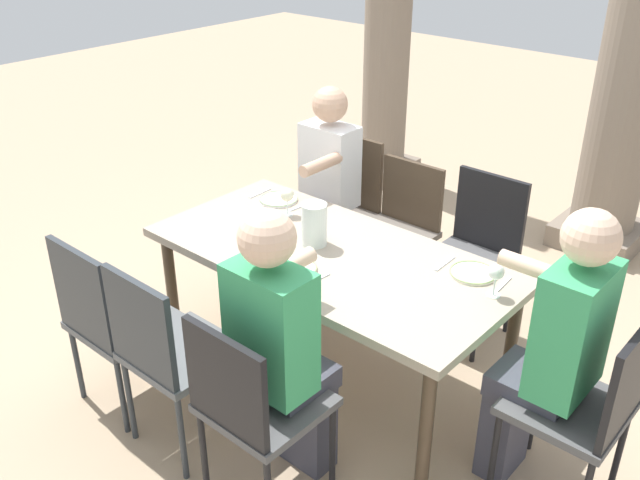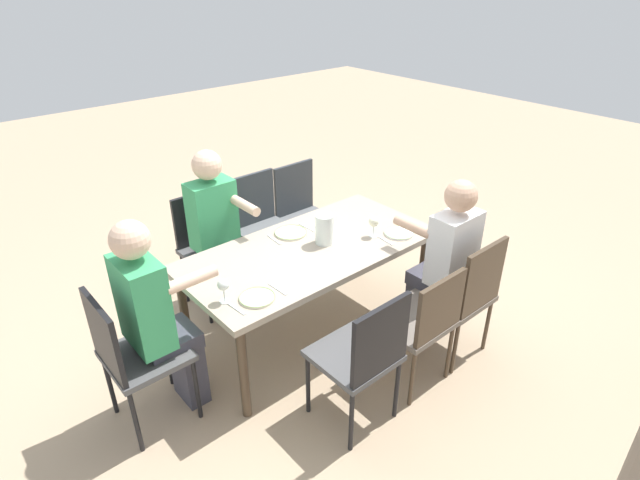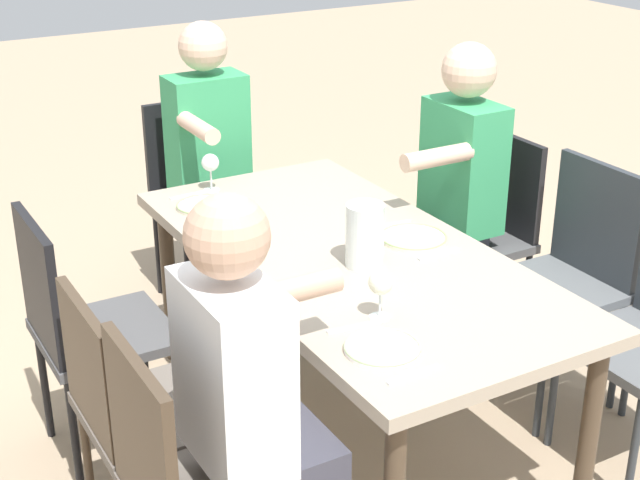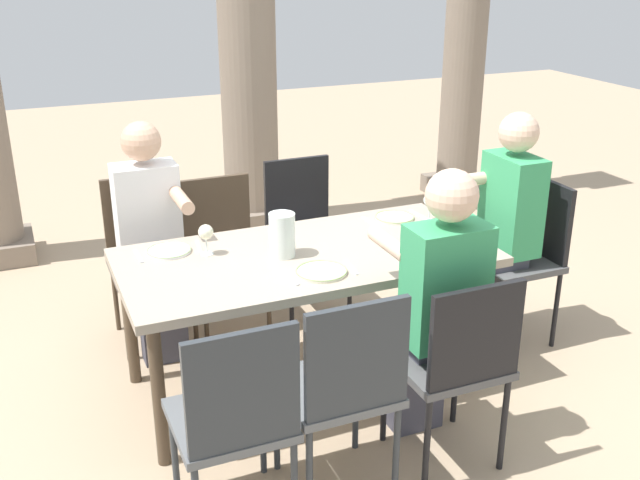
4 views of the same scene
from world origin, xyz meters
name	(u,v)px [view 2 (image 2 of 4)]	position (x,y,z in m)	size (l,w,h in m)	color
ground_plane	(311,331)	(0.00, 0.00, 0.00)	(16.00, 16.00, 0.00)	tan
dining_table	(310,256)	(0.00, 0.00, 0.67)	(1.81, 0.89, 0.74)	tan
chair_west_north	(465,292)	(-0.63, 0.87, 0.53)	(0.44, 0.44, 0.93)	#6A6158
chair_west_south	(302,210)	(-0.63, -0.87, 0.52)	(0.44, 0.44, 0.92)	#5B5E61
chair_mid_north	(422,320)	(-0.19, 0.86, 0.51)	(0.44, 0.44, 0.87)	#6A6158
chair_mid_south	(262,222)	(-0.19, -0.87, 0.55)	(0.44, 0.44, 0.94)	#5B5E61
chair_east_north	(364,353)	(0.33, 0.86, 0.54)	(0.44, 0.44, 0.93)	#4F4F50
chair_east_south	(208,242)	(0.33, -0.86, 0.54)	(0.44, 0.44, 0.92)	#4F4F50
chair_head_east	(131,352)	(1.33, 0.00, 0.55)	(0.44, 0.44, 0.94)	#4F4F50
diner_woman_green	(156,315)	(1.15, 0.00, 0.72)	(0.50, 0.35, 1.33)	#3F3F4C
diner_man_white	(218,230)	(0.33, -0.68, 0.72)	(0.34, 0.50, 1.32)	#3F3F4C
diner_guest_third	(443,259)	(-0.63, 0.67, 0.70)	(0.35, 0.50, 1.29)	#3F3F4C
plate_0	(399,233)	(-0.62, 0.27, 0.74)	(0.22, 0.22, 0.02)	white
wine_glass_0	(374,222)	(-0.45, 0.17, 0.85)	(0.07, 0.07, 0.15)	white
fork_0	(412,227)	(-0.77, 0.27, 0.74)	(0.02, 0.17, 0.01)	silver
spoon_0	(385,240)	(-0.47, 0.27, 0.74)	(0.02, 0.17, 0.01)	silver
plate_1	(291,233)	(-0.02, -0.25, 0.74)	(0.24, 0.24, 0.02)	silver
fork_1	(307,227)	(-0.17, -0.25, 0.74)	(0.02, 0.17, 0.01)	silver
spoon_1	(274,240)	(0.13, -0.25, 0.74)	(0.02, 0.17, 0.01)	silver
plate_2	(257,297)	(0.63, 0.27, 0.74)	(0.22, 0.22, 0.02)	silver
wine_glass_2	(223,285)	(0.79, 0.17, 0.85)	(0.07, 0.07, 0.15)	white
fork_2	(278,289)	(0.48, 0.27, 0.74)	(0.02, 0.17, 0.01)	silver
spoon_2	(236,308)	(0.78, 0.27, 0.74)	(0.02, 0.17, 0.01)	silver
water_pitcher	(324,231)	(-0.12, 0.01, 0.83)	(0.13, 0.13, 0.22)	white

